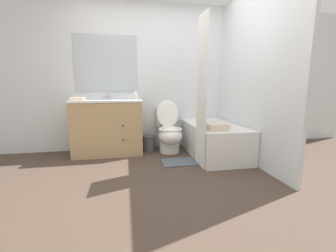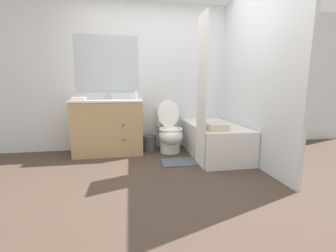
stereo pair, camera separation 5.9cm
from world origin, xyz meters
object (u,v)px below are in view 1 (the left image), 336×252
object	(u,v)px
sink_faucet	(107,97)
soap_dispenser	(136,95)
bath_towel_folded	(217,127)
wastebasket	(149,143)
bathtub	(214,140)
bath_mat	(182,162)
tissue_box	(133,97)
vanity_cabinet	(108,127)
toilet	(169,133)
hand_towel_folded	(78,99)

from	to	relation	value
sink_faucet	soap_dispenser	bearing A→B (deg)	-21.74
bath_towel_folded	wastebasket	bearing A→B (deg)	135.09
bathtub	bath_towel_folded	xyz separation A→B (m)	(-0.14, -0.42, 0.29)
bath_mat	tissue_box	bearing A→B (deg)	131.64
sink_faucet	bathtub	bearing A→B (deg)	-19.49
vanity_cabinet	bath_mat	size ratio (longest dim) A/B	1.88
soap_dispenser	bath_mat	world-z (taller)	soap_dispenser
tissue_box	bath_mat	size ratio (longest dim) A/B	0.23
bathtub	soap_dispenser	size ratio (longest dim) A/B	8.83
vanity_cabinet	sink_faucet	xyz separation A→B (m)	(-0.00, 0.19, 0.47)
toilet	wastebasket	distance (m)	0.40
bathtub	soap_dispenser	xyz separation A→B (m)	(-1.21, 0.41, 0.70)
vanity_cabinet	tissue_box	size ratio (longest dim) A/B	8.33
toilet	bathtub	xyz separation A→B (m)	(0.67, -0.31, -0.07)
sink_faucet	bath_towel_folded	distance (m)	1.88
toilet	sink_faucet	bearing A→B (deg)	164.21
bathtub	wastebasket	world-z (taller)	bathtub
toilet	bath_towel_folded	bearing A→B (deg)	-53.76
toilet	hand_towel_folded	distance (m)	1.53
tissue_box	bath_mat	xyz separation A→B (m)	(0.66, -0.74, -0.92)
wastebasket	bathtub	bearing A→B (deg)	-23.81
wastebasket	soap_dispenser	size ratio (longest dim) A/B	1.72
vanity_cabinet	bathtub	size ratio (longest dim) A/B	0.81
sink_faucet	hand_towel_folded	distance (m)	0.52
toilet	wastebasket	world-z (taller)	toilet
tissue_box	soap_dispenser	size ratio (longest dim) A/B	0.86
sink_faucet	bathtub	world-z (taller)	sink_faucet
wastebasket	tissue_box	xyz separation A→B (m)	(-0.25, 0.02, 0.80)
tissue_box	toilet	bearing A→B (deg)	-15.08
toilet	bath_mat	size ratio (longest dim) A/B	1.48
sink_faucet	bath_towel_folded	size ratio (longest dim) A/B	0.52
bathtub	hand_towel_folded	bearing A→B (deg)	172.65
wastebasket	bath_mat	xyz separation A→B (m)	(0.40, -0.71, -0.12)
bath_towel_folded	bath_mat	world-z (taller)	bath_towel_folded
vanity_cabinet	soap_dispenser	xyz separation A→B (m)	(0.46, 0.01, 0.50)
toilet	tissue_box	bearing A→B (deg)	164.92
sink_faucet	tissue_box	bearing A→B (deg)	-16.77
soap_dispenser	wastebasket	bearing A→B (deg)	9.33
hand_towel_folded	bath_towel_folded	bearing A→B (deg)	-19.46
bathtub	bath_mat	distance (m)	0.70
toilet	tissue_box	xyz separation A→B (m)	(-0.58, 0.16, 0.61)
bathtub	bath_mat	size ratio (longest dim) A/B	2.32
tissue_box	sink_faucet	bearing A→B (deg)	163.23
toilet	tissue_box	size ratio (longest dim) A/B	6.57
tissue_box	bath_mat	world-z (taller)	tissue_box
bath_towel_folded	bathtub	bearing A→B (deg)	71.47
bath_towel_folded	bath_mat	size ratio (longest dim) A/B	0.47
tissue_box	bath_towel_folded	bearing A→B (deg)	-38.40
sink_faucet	tissue_box	distance (m)	0.44
tissue_box	bath_towel_folded	size ratio (longest dim) A/B	0.48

